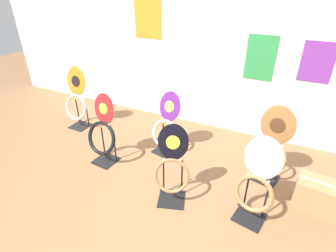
{
  "coord_description": "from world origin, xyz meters",
  "views": [
    {
      "loc": [
        1.1,
        -1.45,
        2.09
      ],
      "look_at": [
        -0.09,
        0.99,
        0.55
      ],
      "focal_mm": 28.0,
      "sensor_mm": 36.0,
      "label": 1
    }
  ],
  "objects_px": {
    "toilet_seat_display_woodgrain": "(272,146)",
    "toilet_seat_display_jazz_black": "(172,168)",
    "toilet_seat_display_purple_note": "(166,127)",
    "toilet_seat_display_crimson_swirl": "(102,134)",
    "storage_box": "(318,195)",
    "toilet_seat_display_orange_sun": "(76,102)",
    "toilet_seat_display_white_plain": "(256,186)"
  },
  "relations": [
    {
      "from": "toilet_seat_display_woodgrain",
      "to": "toilet_seat_display_jazz_black",
      "type": "bearing_deg",
      "value": -137.59
    },
    {
      "from": "toilet_seat_display_purple_note",
      "to": "toilet_seat_display_jazz_black",
      "type": "xyz_separation_m",
      "value": [
        0.46,
        -0.78,
        0.05
      ]
    },
    {
      "from": "toilet_seat_display_crimson_swirl",
      "to": "toilet_seat_display_purple_note",
      "type": "height_order",
      "value": "toilet_seat_display_crimson_swirl"
    },
    {
      "from": "storage_box",
      "to": "toilet_seat_display_orange_sun",
      "type": "bearing_deg",
      "value": 175.65
    },
    {
      "from": "toilet_seat_display_white_plain",
      "to": "storage_box",
      "type": "xyz_separation_m",
      "value": [
        0.58,
        0.44,
        -0.25
      ]
    },
    {
      "from": "toilet_seat_display_white_plain",
      "to": "toilet_seat_display_crimson_swirl",
      "type": "height_order",
      "value": "toilet_seat_display_crimson_swirl"
    },
    {
      "from": "storage_box",
      "to": "toilet_seat_display_white_plain",
      "type": "bearing_deg",
      "value": -143.04
    },
    {
      "from": "toilet_seat_display_crimson_swirl",
      "to": "toilet_seat_display_orange_sun",
      "type": "bearing_deg",
      "value": 148.78
    },
    {
      "from": "toilet_seat_display_orange_sun",
      "to": "storage_box",
      "type": "bearing_deg",
      "value": -4.35
    },
    {
      "from": "toilet_seat_display_white_plain",
      "to": "toilet_seat_display_orange_sun",
      "type": "relative_size",
      "value": 0.94
    },
    {
      "from": "toilet_seat_display_crimson_swirl",
      "to": "toilet_seat_display_purple_note",
      "type": "distance_m",
      "value": 0.82
    },
    {
      "from": "toilet_seat_display_woodgrain",
      "to": "storage_box",
      "type": "distance_m",
      "value": 0.66
    },
    {
      "from": "toilet_seat_display_white_plain",
      "to": "toilet_seat_display_woodgrain",
      "type": "bearing_deg",
      "value": 85.51
    },
    {
      "from": "toilet_seat_display_orange_sun",
      "to": "toilet_seat_display_jazz_black",
      "type": "bearing_deg",
      "value": -21.76
    },
    {
      "from": "toilet_seat_display_white_plain",
      "to": "storage_box",
      "type": "distance_m",
      "value": 0.77
    },
    {
      "from": "toilet_seat_display_purple_note",
      "to": "toilet_seat_display_jazz_black",
      "type": "height_order",
      "value": "toilet_seat_display_jazz_black"
    },
    {
      "from": "toilet_seat_display_purple_note",
      "to": "toilet_seat_display_woodgrain",
      "type": "distance_m",
      "value": 1.33
    },
    {
      "from": "toilet_seat_display_white_plain",
      "to": "toilet_seat_display_purple_note",
      "type": "bearing_deg",
      "value": 151.89
    },
    {
      "from": "toilet_seat_display_orange_sun",
      "to": "toilet_seat_display_woodgrain",
      "type": "bearing_deg",
      "value": -0.19
    },
    {
      "from": "toilet_seat_display_crimson_swirl",
      "to": "toilet_seat_display_purple_note",
      "type": "xyz_separation_m",
      "value": [
        0.6,
        0.55,
        -0.03
      ]
    },
    {
      "from": "toilet_seat_display_white_plain",
      "to": "toilet_seat_display_orange_sun",
      "type": "height_order",
      "value": "toilet_seat_display_orange_sun"
    },
    {
      "from": "toilet_seat_display_jazz_black",
      "to": "storage_box",
      "type": "distance_m",
      "value": 1.51
    },
    {
      "from": "toilet_seat_display_purple_note",
      "to": "toilet_seat_display_woodgrain",
      "type": "height_order",
      "value": "toilet_seat_display_woodgrain"
    },
    {
      "from": "storage_box",
      "to": "toilet_seat_display_jazz_black",
      "type": "bearing_deg",
      "value": -158.74
    },
    {
      "from": "toilet_seat_display_crimson_swirl",
      "to": "toilet_seat_display_white_plain",
      "type": "bearing_deg",
      "value": -3.76
    },
    {
      "from": "toilet_seat_display_orange_sun",
      "to": "storage_box",
      "type": "relative_size",
      "value": 2.06
    },
    {
      "from": "toilet_seat_display_crimson_swirl",
      "to": "toilet_seat_display_purple_note",
      "type": "relative_size",
      "value": 1.09
    },
    {
      "from": "toilet_seat_display_purple_note",
      "to": "toilet_seat_display_orange_sun",
      "type": "xyz_separation_m",
      "value": [
        -1.55,
        0.02,
        0.06
      ]
    },
    {
      "from": "toilet_seat_display_white_plain",
      "to": "toilet_seat_display_jazz_black",
      "type": "bearing_deg",
      "value": -172.67
    },
    {
      "from": "toilet_seat_display_purple_note",
      "to": "toilet_seat_display_orange_sun",
      "type": "distance_m",
      "value": 1.55
    },
    {
      "from": "toilet_seat_display_purple_note",
      "to": "storage_box",
      "type": "xyz_separation_m",
      "value": [
        1.85,
        -0.24,
        -0.21
      ]
    },
    {
      "from": "toilet_seat_display_jazz_black",
      "to": "toilet_seat_display_woodgrain",
      "type": "relative_size",
      "value": 0.92
    }
  ]
}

